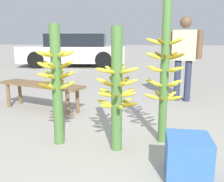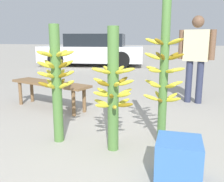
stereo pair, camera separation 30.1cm
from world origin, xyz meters
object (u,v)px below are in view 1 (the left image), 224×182
Objects in this scene: vendor_person at (184,52)px; produce_crate at (188,157)px; parked_car at (74,51)px; banana_stalk_center at (117,90)px; banana_stalk_left at (57,81)px; market_bench at (41,87)px; banana_stalk_right at (165,72)px.

produce_crate is (-0.26, -2.82, -0.76)m from vendor_person.
parked_car is 9.16m from produce_crate.
parked_car reaches higher than banana_stalk_center.
banana_stalk_center is 0.83× the size of vendor_person.
banana_stalk_left is 0.85× the size of vendor_person.
parked_car is at bearing 113.67° from produce_crate.
market_bench is 0.35× the size of parked_car.
banana_stalk_right reaches higher than banana_stalk_center.
parked_car is at bearing 106.27° from banana_stalk_left.
produce_crate is at bearing -164.27° from parked_car.
vendor_person is 4.27× the size of produce_crate.
banana_stalk_left is at bearing -39.94° from market_bench.
banana_stalk_center is 2.56m from vendor_person.
parked_car is at bearing 110.61° from banana_stalk_center.
produce_crate is at bearing -75.52° from banana_stalk_right.
banana_stalk_right is at bearing -163.43° from parked_car.
banana_stalk_left is at bearing 159.59° from produce_crate.
banana_stalk_right is 0.35× the size of parked_car.
banana_stalk_left is 0.30× the size of parked_car.
banana_stalk_right is 1.00m from produce_crate.
banana_stalk_center reaches higher than produce_crate.
banana_stalk_center reaches higher than market_bench.
banana_stalk_left is 0.84× the size of market_bench.
vendor_person is 0.35× the size of parked_car.
banana_stalk_right is 4.34× the size of produce_crate.
market_bench is at bearing -175.10° from parked_car.
banana_stalk_left is 1.21m from banana_stalk_right.
vendor_person is at bearing 41.33° from market_bench.
banana_stalk_right reaches higher than vendor_person.
produce_crate is (2.17, -1.77, -0.20)m from market_bench.
parked_car reaches higher than market_bench.
market_bench is at bearing 36.09° from vendor_person.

